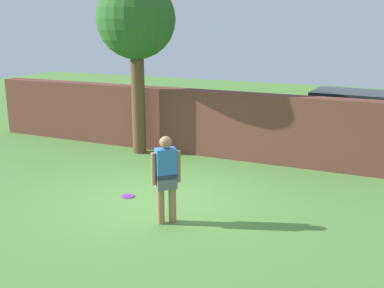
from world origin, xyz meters
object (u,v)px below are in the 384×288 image
Objects in this scene: person at (166,176)px; frisbee_purple at (128,196)px; car at (349,122)px; tree at (136,23)px.

frisbee_purple is at bearing -73.42° from person.
person is 1.81m from frisbee_purple.
car is at bearing -152.85° from person.
car is (2.42, 6.39, -0.04)m from person.
car reaches higher than frisbee_purple.
frisbee_purple is (-3.77, -5.57, -0.85)m from car.
tree reaches higher than car.
tree is at bearing -95.68° from person.
tree is at bearing 116.45° from frisbee_purple.
frisbee_purple is (1.54, -3.09, -3.54)m from tree.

